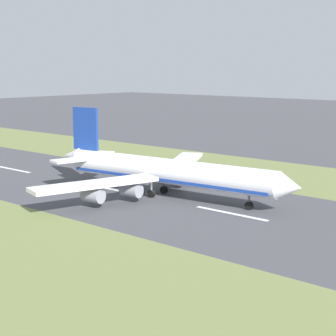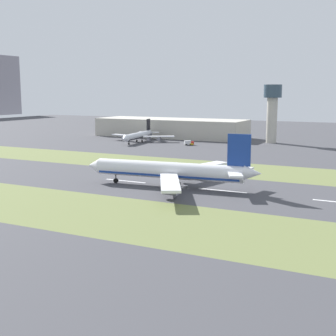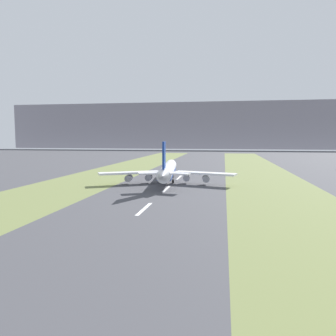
# 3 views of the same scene
# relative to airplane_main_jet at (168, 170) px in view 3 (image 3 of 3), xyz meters

# --- Properties ---
(ground_plane) EXTENTS (800.00, 800.00, 0.00)m
(ground_plane) POSITION_rel_airplane_main_jet_xyz_m (2.62, -0.79, -6.02)
(ground_plane) COLOR #424247
(grass_median_west) EXTENTS (40.00, 600.00, 0.01)m
(grass_median_west) POSITION_rel_airplane_main_jet_xyz_m (-42.38, -0.79, -6.02)
(grass_median_west) COLOR olive
(grass_median_west) RESTS_ON ground
(grass_median_east) EXTENTS (40.00, 600.00, 0.01)m
(grass_median_east) POSITION_rel_airplane_main_jet_xyz_m (47.62, -0.79, -6.02)
(grass_median_east) COLOR olive
(grass_median_east) RESTS_ON ground
(centreline_dash_near) EXTENTS (1.20, 18.00, 0.01)m
(centreline_dash_near) POSITION_rel_airplane_main_jet_xyz_m (2.62, -58.11, -6.01)
(centreline_dash_near) COLOR silver
(centreline_dash_near) RESTS_ON ground
(centreline_dash_mid) EXTENTS (1.20, 18.00, 0.01)m
(centreline_dash_mid) POSITION_rel_airplane_main_jet_xyz_m (2.62, -18.11, -6.01)
(centreline_dash_mid) COLOR silver
(centreline_dash_mid) RESTS_ON ground
(centreline_dash_far) EXTENTS (1.20, 18.00, 0.01)m
(centreline_dash_far) POSITION_rel_airplane_main_jet_xyz_m (2.62, 21.89, -6.01)
(centreline_dash_far) COLOR silver
(centreline_dash_far) RESTS_ON ground
(airplane_main_jet) EXTENTS (63.78, 67.21, 20.20)m
(airplane_main_jet) POSITION_rel_airplane_main_jet_xyz_m (0.00, 0.00, 0.00)
(airplane_main_jet) COLOR white
(airplane_main_jet) RESTS_ON ground
(mountain_ridge) EXTENTS (800.00, 120.00, 87.52)m
(mountain_ridge) POSITION_rel_airplane_main_jet_xyz_m (2.62, 519.21, 37.74)
(mountain_ridge) COLOR gray
(mountain_ridge) RESTS_ON ground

